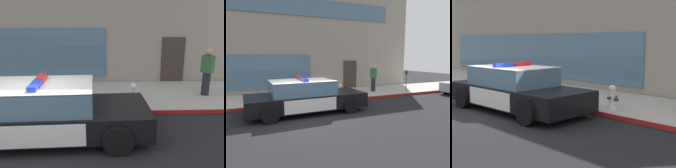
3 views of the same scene
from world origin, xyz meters
The scene contains 7 objects.
ground centered at (0.00, 0.00, 0.00)m, with size 48.00×48.00×0.00m, color black.
sidewalk centered at (0.00, 3.65, 0.07)m, with size 48.00×3.41×0.15m, color #B2ADA3.
curb_red_paint centered at (0.00, 1.93, 0.08)m, with size 28.80×0.04×0.14m, color maroon.
storefront_building centered at (-2.58, 9.47, 3.81)m, with size 24.49×8.21×7.62m.
police_cruiser centered at (0.28, 0.68, 0.68)m, with size 5.00×2.26×1.49m.
fire_hydrant centered at (2.68, 2.46, 0.50)m, with size 0.34×0.39×0.73m.
pedestrian_on_sidewalk centered at (5.46, 3.40, 1.01)m, with size 0.46×0.47×1.71m.
Camera 1 is at (1.68, -4.81, 2.91)m, focal length 37.92 mm.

